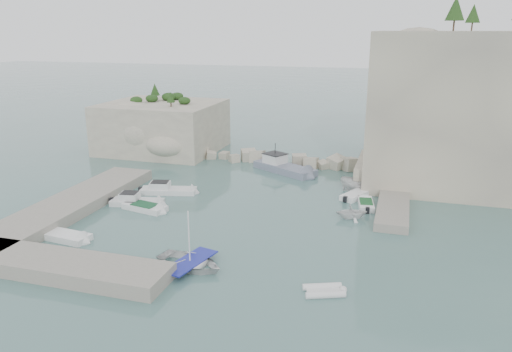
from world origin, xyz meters
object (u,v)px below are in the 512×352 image
(motorboat_e, at_px, (68,240))
(work_boat, at_px, (285,172))
(motorboat_a, at_px, (169,193))
(rowboat, at_px, (190,267))
(motorboat_b, at_px, (138,205))
(tender_east_d, at_px, (362,191))
(inflatable_dinghy, at_px, (324,293))
(tender_east_c, at_px, (357,197))
(tender_east_a, at_px, (351,218))
(motorboat_c, at_px, (145,210))
(tender_east_b, at_px, (366,207))

(motorboat_e, height_order, work_boat, work_boat)
(motorboat_a, distance_m, work_boat, 15.68)
(rowboat, distance_m, work_boat, 27.59)
(motorboat_b, xyz_separation_m, tender_east_d, (21.49, 11.26, 0.00))
(motorboat_b, relative_size, inflatable_dinghy, 1.96)
(motorboat_a, height_order, rowboat, motorboat_a)
(tender_east_c, bearing_deg, tender_east_a, -153.62)
(motorboat_c, bearing_deg, tender_east_c, 39.07)
(tender_east_a, relative_size, work_boat, 0.31)
(rowboat, distance_m, tender_east_b, 20.84)
(rowboat, bearing_deg, work_boat, 11.96)
(motorboat_c, relative_size, tender_east_d, 1.01)
(motorboat_b, xyz_separation_m, tender_east_a, (21.30, 2.45, 0.00))
(tender_east_d, bearing_deg, work_boat, 50.04)
(motorboat_c, distance_m, tender_east_d, 23.55)
(motorboat_b, bearing_deg, motorboat_e, -107.18)
(rowboat, bearing_deg, motorboat_b, 57.16)
(motorboat_a, relative_size, motorboat_b, 1.13)
(tender_east_a, xyz_separation_m, tender_east_c, (-0.17, 6.48, 0.00))
(motorboat_a, height_order, work_boat, work_boat)
(inflatable_dinghy, bearing_deg, rowboat, 153.11)
(tender_east_c, distance_m, work_boat, 12.16)
(motorboat_a, bearing_deg, motorboat_c, -102.49)
(motorboat_c, bearing_deg, tender_east_a, 22.21)
(rowboat, distance_m, inflatable_dinghy, 10.27)
(motorboat_e, xyz_separation_m, work_boat, (12.70, 25.87, 0.00))
(tender_east_d, bearing_deg, inflatable_dinghy, 165.72)
(tender_east_c, relative_size, work_boat, 0.51)
(rowboat, xyz_separation_m, tender_east_b, (11.49, 17.39, 0.00))
(motorboat_c, height_order, rowboat, rowboat)
(tender_east_a, xyz_separation_m, tender_east_b, (1.03, 3.66, 0.00))
(tender_east_c, bearing_deg, inflatable_dinghy, -155.28)
(work_boat, bearing_deg, tender_east_c, -7.13)
(tender_east_a, bearing_deg, tender_east_c, -17.93)
(inflatable_dinghy, xyz_separation_m, tender_east_a, (0.24, 14.63, 0.00))
(motorboat_c, relative_size, rowboat, 0.92)
(tender_east_a, height_order, tender_east_b, tender_east_a)
(motorboat_b, bearing_deg, tender_east_b, 5.47)
(rowboat, xyz_separation_m, tender_east_a, (10.47, 13.72, 0.00))
(motorboat_a, distance_m, rowboat, 18.29)
(motorboat_c, height_order, tender_east_b, same)
(motorboat_b, distance_m, motorboat_e, 9.64)
(tender_east_a, height_order, tender_east_d, tender_east_d)
(rowboat, xyz_separation_m, inflatable_dinghy, (10.23, -0.91, 0.00))
(motorboat_a, bearing_deg, motorboat_e, -114.36)
(motorboat_b, distance_m, inflatable_dinghy, 24.33)
(tender_east_b, height_order, tender_east_c, same)
(tender_east_b, bearing_deg, motorboat_b, 96.06)
(motorboat_e, bearing_deg, rowboat, -1.51)
(motorboat_c, xyz_separation_m, tender_east_c, (19.67, 10.06, 0.00))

